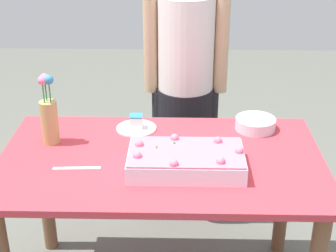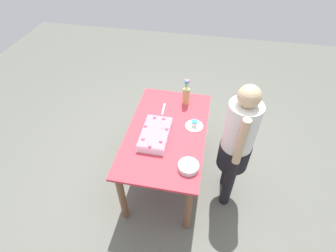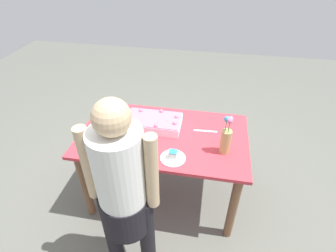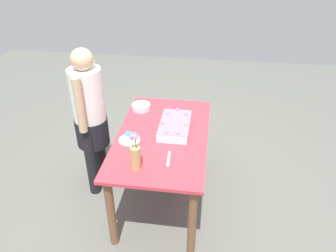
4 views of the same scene
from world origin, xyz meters
name	(u,v)px [view 4 (image 4 of 4)]	position (x,y,z in m)	size (l,w,h in m)	color
ground_plane	(163,196)	(0.00, 0.00, 0.00)	(8.00, 8.00, 0.00)	#5E6058
dining_table	(163,146)	(0.00, 0.00, 0.63)	(1.39, 0.82, 0.75)	#C33541
sheet_cake	(175,125)	(0.11, -0.10, 0.80)	(0.47, 0.27, 0.11)	white
serving_plate_with_slice	(129,138)	(-0.13, 0.27, 0.77)	(0.19, 0.19, 0.07)	white
cake_knife	(169,159)	(-0.34, -0.10, 0.76)	(0.20, 0.02, 0.00)	silver
flower_vase	(135,155)	(-0.50, 0.13, 0.89)	(0.08, 0.08, 0.32)	tan
fruit_bowl	(141,107)	(0.44, 0.29, 0.78)	(0.19, 0.19, 0.05)	silver
person_standing	(90,114)	(0.11, 0.71, 0.85)	(0.45, 0.31, 1.49)	black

